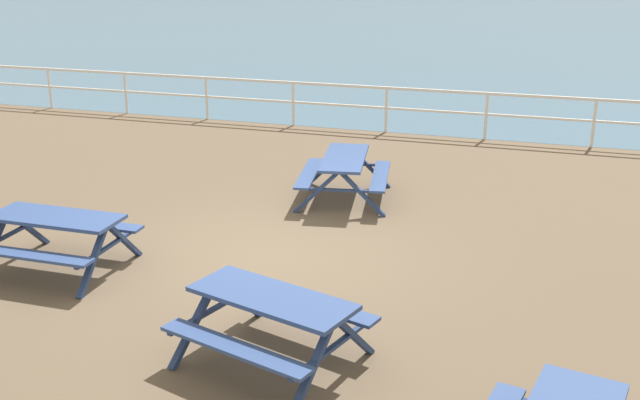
{
  "coord_description": "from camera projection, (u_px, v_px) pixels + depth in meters",
  "views": [
    {
      "loc": [
        3.74,
        -9.5,
        4.31
      ],
      "look_at": [
        0.69,
        0.31,
        0.8
      ],
      "focal_mm": 42.94,
      "sensor_mm": 36.0,
      "label": 1
    }
  ],
  "objects": [
    {
      "name": "ground_plane",
      "position": [
        268.0,
        261.0,
        11.06
      ],
      "size": [
        30.0,
        24.0,
        0.2
      ],
      "primitive_type": "cube",
      "color": "brown"
    },
    {
      "name": "picnic_table_far_left",
      "position": [
        57.0,
        229.0,
        10.37
      ],
      "size": [
        1.8,
        1.54,
        0.8
      ],
      "rotation": [
        0.0,
        0.0,
        0.0
      ],
      "color": "#334C84",
      "rests_on": "ground"
    },
    {
      "name": "picnic_table_near_left",
      "position": [
        344.0,
        167.0,
        13.18
      ],
      "size": [
        1.79,
        2.02,
        0.8
      ],
      "rotation": [
        0.0,
        0.0,
        1.74
      ],
      "color": "#334C84",
      "rests_on": "ground"
    },
    {
      "name": "seaward_railing",
      "position": [
        387.0,
        100.0,
        17.78
      ],
      "size": [
        23.07,
        0.07,
        1.08
      ],
      "color": "white",
      "rests_on": "ground"
    },
    {
      "name": "picnic_table_mid_centre",
      "position": [
        272.0,
        312.0,
        8.06
      ],
      "size": [
        2.16,
        1.96,
        0.8
      ],
      "rotation": [
        0.0,
        0.0,
        -0.29
      ],
      "color": "#334C84",
      "rests_on": "ground"
    }
  ]
}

